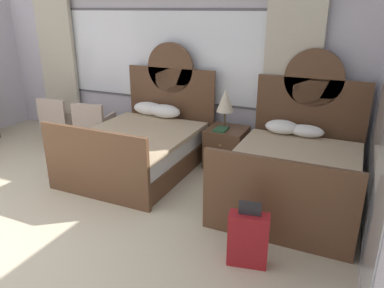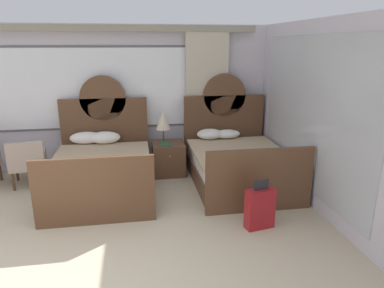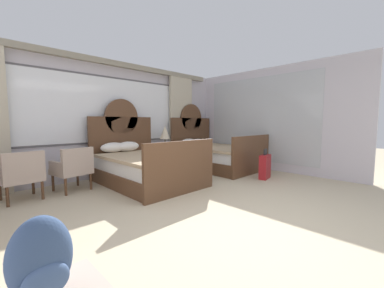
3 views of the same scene
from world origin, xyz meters
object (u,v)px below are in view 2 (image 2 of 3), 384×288
Objects in this scene: nightstand_between_beds at (168,158)px; suitcase_on_floor at (260,208)px; book_on_nightstand at (165,144)px; table_lamp_on_nightstand at (163,120)px; armchair_by_window_left at (27,161)px; bed_near_window at (102,170)px; bed_near_mirror at (237,163)px.

suitcase_on_floor is (0.99, -2.18, -0.02)m from nightstand_between_beds.
suitcase_on_floor reaches higher than nightstand_between_beds.
suitcase_on_floor is at bearing -63.04° from book_on_nightstand.
nightstand_between_beds is 0.71m from table_lamp_on_nightstand.
table_lamp_on_nightstand is at bearing 94.42° from book_on_nightstand.
table_lamp_on_nightstand is 2.42m from armchair_by_window_left.
bed_near_window is 3.55× the size of nightstand_between_beds.
armchair_by_window_left is 3.96m from suitcase_on_floor.
suitcase_on_floor is (1.05, -2.07, -0.34)m from book_on_nightstand.
book_on_nightstand is 2.34m from suitcase_on_floor.
armchair_by_window_left reaches higher than suitcase_on_floor.
armchair_by_window_left is at bearing -178.73° from book_on_nightstand.
armchair_by_window_left is 1.20× the size of suitcase_on_floor.
table_lamp_on_nightstand reaches higher than suitcase_on_floor.
bed_near_window is 8.26× the size of book_on_nightstand.
bed_near_window is 1.44m from table_lamp_on_nightstand.
bed_near_mirror is at bearing 84.61° from suitcase_on_floor.
nightstand_between_beds is (1.15, 0.63, -0.07)m from bed_near_window.
suitcase_on_floor is (1.07, -2.27, -0.73)m from table_lamp_on_nightstand.
book_on_nightstand is at bearing 116.96° from suitcase_on_floor.
bed_near_window is 2.64m from suitcase_on_floor.
table_lamp_on_nightstand is at bearing 115.19° from suitcase_on_floor.
nightstand_between_beds is at bearing 28.86° from bed_near_window.
nightstand_between_beds is at bearing 3.99° from armchair_by_window_left.
table_lamp_on_nightstand is at bearing 33.75° from bed_near_window.
bed_near_mirror is at bearing -30.86° from table_lamp_on_nightstand.
armchair_by_window_left is (-1.27, 0.46, 0.08)m from bed_near_window.
bed_near_window is at bearing -154.63° from book_on_nightstand.
bed_near_window is 1.23m from book_on_nightstand.
bed_near_window is 1.31m from nightstand_between_beds.
table_lamp_on_nightstand reaches higher than armchair_by_window_left.
bed_near_mirror is at bearing -7.55° from armchair_by_window_left.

